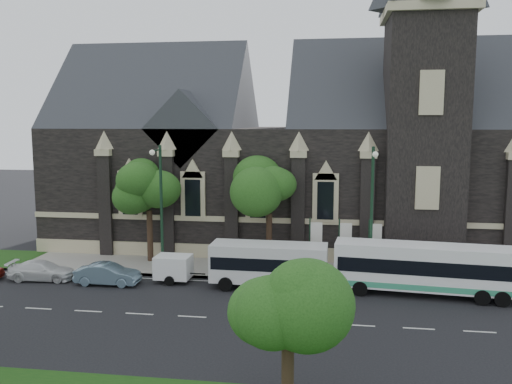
% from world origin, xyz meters
% --- Properties ---
extents(ground, '(160.00, 160.00, 0.00)m').
position_xyz_m(ground, '(0.00, 0.00, 0.00)').
color(ground, black).
rests_on(ground, ground).
extents(sidewalk, '(80.00, 5.00, 0.15)m').
position_xyz_m(sidewalk, '(0.00, 9.50, 0.07)').
color(sidewalk, '#9C978E').
rests_on(sidewalk, ground).
extents(museum, '(40.00, 17.70, 29.90)m').
position_xyz_m(museum, '(5.12, 18.78, 8.17)').
color(museum, black).
rests_on(museum, ground).
extents(tree_park_east, '(3.40, 3.40, 6.28)m').
position_xyz_m(tree_park_east, '(6.18, -9.32, 4.62)').
color(tree_park_east, black).
rests_on(tree_park_east, ground).
extents(tree_walk_right, '(4.08, 4.08, 7.80)m').
position_xyz_m(tree_walk_right, '(3.21, 10.71, 5.82)').
color(tree_walk_right, black).
rests_on(tree_walk_right, ground).
extents(tree_walk_left, '(3.91, 3.91, 7.64)m').
position_xyz_m(tree_walk_left, '(-5.80, 10.70, 5.73)').
color(tree_walk_left, black).
rests_on(tree_walk_left, ground).
extents(street_lamp_near, '(0.36, 1.88, 9.00)m').
position_xyz_m(street_lamp_near, '(10.00, 7.09, 5.11)').
color(street_lamp_near, '#163220').
rests_on(street_lamp_near, ground).
extents(street_lamp_mid, '(0.36, 1.88, 9.00)m').
position_xyz_m(street_lamp_mid, '(-4.00, 7.09, 5.11)').
color(street_lamp_mid, '#163220').
rests_on(street_lamp_mid, ground).
extents(banner_flag_left, '(0.90, 0.10, 4.00)m').
position_xyz_m(banner_flag_left, '(6.29, 9.00, 2.38)').
color(banner_flag_left, '#163220').
rests_on(banner_flag_left, ground).
extents(banner_flag_center, '(0.90, 0.10, 4.00)m').
position_xyz_m(banner_flag_center, '(8.29, 9.00, 2.38)').
color(banner_flag_center, '#163220').
rests_on(banner_flag_center, ground).
extents(banner_flag_right, '(0.90, 0.10, 4.00)m').
position_xyz_m(banner_flag_right, '(10.29, 9.00, 2.38)').
color(banner_flag_right, '#163220').
rests_on(banner_flag_right, ground).
extents(tour_coach, '(10.90, 3.39, 3.13)m').
position_xyz_m(tour_coach, '(13.12, 5.58, 1.71)').
color(tour_coach, white).
rests_on(tour_coach, ground).
extents(shuttle_bus, '(7.42, 2.73, 2.85)m').
position_xyz_m(shuttle_bus, '(3.57, 5.69, 1.65)').
color(shuttle_bus, silver).
rests_on(shuttle_bus, ground).
extents(box_trailer, '(3.34, 1.96, 1.77)m').
position_xyz_m(box_trailer, '(-2.85, 6.02, 1.01)').
color(box_trailer, white).
rests_on(box_trailer, ground).
extents(sedan, '(4.21, 1.50, 1.38)m').
position_xyz_m(sedan, '(-6.94, 4.87, 0.69)').
color(sedan, slate).
rests_on(sedan, ground).
extents(car_far_white, '(4.53, 2.14, 1.28)m').
position_xyz_m(car_far_white, '(-11.74, 5.23, 0.64)').
color(car_far_white, silver).
rests_on(car_far_white, ground).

